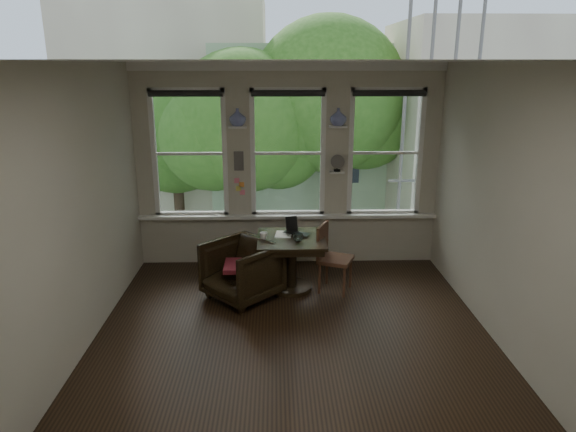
{
  "coord_description": "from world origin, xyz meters",
  "views": [
    {
      "loc": [
        -0.19,
        -5.31,
        2.98
      ],
      "look_at": [
        -0.03,
        0.9,
        1.13
      ],
      "focal_mm": 32.0,
      "sensor_mm": 36.0,
      "label": 1
    }
  ],
  "objects_px": {
    "armchair_left": "(242,270)",
    "side_chair_right": "(336,259)",
    "mug": "(263,236)",
    "table": "(291,264)",
    "laptop": "(295,235)"
  },
  "relations": [
    {
      "from": "side_chair_right",
      "to": "mug",
      "type": "relative_size",
      "value": 8.79
    },
    {
      "from": "armchair_left",
      "to": "side_chair_right",
      "type": "distance_m",
      "value": 1.27
    },
    {
      "from": "table",
      "to": "mug",
      "type": "height_order",
      "value": "mug"
    },
    {
      "from": "table",
      "to": "laptop",
      "type": "bearing_deg",
      "value": 56.84
    },
    {
      "from": "mug",
      "to": "side_chair_right",
      "type": "bearing_deg",
      "value": 1.41
    },
    {
      "from": "table",
      "to": "mug",
      "type": "xyz_separation_m",
      "value": [
        -0.37,
        -0.07,
        0.42
      ]
    },
    {
      "from": "table",
      "to": "armchair_left",
      "type": "relative_size",
      "value": 1.06
    },
    {
      "from": "table",
      "to": "armchair_left",
      "type": "xyz_separation_m",
      "value": [
        -0.65,
        -0.24,
        0.01
      ]
    },
    {
      "from": "mug",
      "to": "table",
      "type": "bearing_deg",
      "value": 10.15
    },
    {
      "from": "table",
      "to": "laptop",
      "type": "xyz_separation_m",
      "value": [
        0.05,
        0.07,
        0.39
      ]
    },
    {
      "from": "side_chair_right",
      "to": "laptop",
      "type": "height_order",
      "value": "side_chair_right"
    },
    {
      "from": "side_chair_right",
      "to": "mug",
      "type": "distance_m",
      "value": 1.02
    },
    {
      "from": "laptop",
      "to": "mug",
      "type": "height_order",
      "value": "mug"
    },
    {
      "from": "armchair_left",
      "to": "laptop",
      "type": "distance_m",
      "value": 0.86
    },
    {
      "from": "laptop",
      "to": "mug",
      "type": "bearing_deg",
      "value": -130.86
    }
  ]
}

